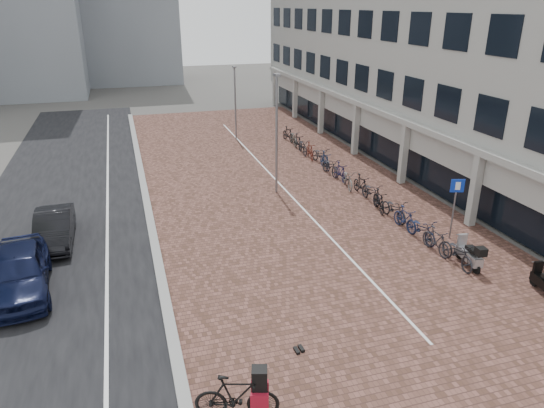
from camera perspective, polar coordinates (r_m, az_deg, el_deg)
The scene contains 16 objects.
ground at distance 17.18m, azimuth 5.96°, elevation -11.27°, with size 140.00×140.00×0.00m, color #474442.
plaza_brick at distance 27.96m, azimuth 0.34°, elevation 2.40°, with size 14.50×42.00×0.04m, color brown.
street_asphalt at distance 27.03m, azimuth -22.53°, elevation -0.07°, with size 8.00×50.00×0.03m, color black.
curb at distance 26.83m, azimuth -14.30°, elevation 0.97°, with size 0.35×42.00×0.14m, color gray.
lane_line at distance 26.86m, azimuth -18.32°, elevation 0.43°, with size 0.12×44.00×0.00m, color white.
parking_line at distance 28.01m, azimuth 0.73°, elevation 2.49°, with size 0.10×30.00×0.00m, color white.
office_building at distance 34.70m, azimuth 16.88°, elevation 19.57°, with size 8.40×40.00×15.00m.
car_navy at distance 19.37m, azimuth -27.02°, elevation -6.90°, with size 1.93×4.79×1.63m, color black.
car_dark at distance 22.71m, azimuth -23.70°, elevation -2.53°, with size 1.43×4.11×1.35m, color black.
hero_bike at distance 12.82m, azimuth -4.05°, elevation -21.07°, with size 2.14×1.16×1.45m.
shoes at distance 15.04m, azimuth 3.14°, elevation -16.41°, with size 0.40×0.33×0.10m, color black, non-canonical shape.
scooter_front at distance 20.44m, azimuth 21.66°, elevation -5.26°, with size 0.51×1.64×1.13m, color #B3B4B9, non-canonical shape.
parking_sign at distance 22.05m, azimuth 20.26°, elevation 0.58°, with size 0.55×0.21×2.70m.
lamp_near at distance 25.67m, azimuth 0.52°, elevation 7.76°, with size 0.12×0.12×6.15m, color gray.
lamp_far at distance 36.82m, azimuth -4.23°, elevation 11.35°, with size 0.12×0.12×5.23m, color slate.
bike_row at distance 27.90m, azimuth 8.48°, elevation 3.22°, with size 1.26×21.45×1.05m.
Camera 1 is at (-5.83, -13.15, 9.39)m, focal length 32.87 mm.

